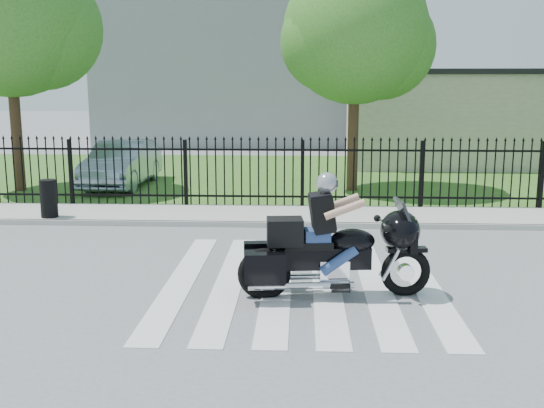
{
  "coord_description": "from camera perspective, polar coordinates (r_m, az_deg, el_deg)",
  "views": [
    {
      "loc": [
        -0.03,
        -10.06,
        3.26
      ],
      "look_at": [
        -0.57,
        1.61,
        1.0
      ],
      "focal_mm": 42.0,
      "sensor_mm": 36.0,
      "label": 1
    }
  ],
  "objects": [
    {
      "name": "sidewalk",
      "position": [
        15.4,
        2.71,
        -1.06
      ],
      "size": [
        40.0,
        2.0,
        0.12
      ],
      "primitive_type": "cube",
      "color": "#ADAAA3",
      "rests_on": "ground"
    },
    {
      "name": "tree_left",
      "position": [
        20.49,
        -22.63,
        15.49
      ],
      "size": [
        4.8,
        4.8,
        7.58
      ],
      "color": "#382316",
      "rests_on": "ground"
    },
    {
      "name": "ground",
      "position": [
        10.58,
        2.71,
        -7.02
      ],
      "size": [
        120.0,
        120.0,
        0.0
      ],
      "primitive_type": "plane",
      "color": "slate",
      "rests_on": "ground"
    },
    {
      "name": "building_low_roof",
      "position": [
        27.0,
        18.11,
        11.14
      ],
      "size": [
        10.2,
        6.2,
        0.2
      ],
      "primitive_type": "cube",
      "color": "black",
      "rests_on": "building_low"
    },
    {
      "name": "grass_strip",
      "position": [
        22.3,
        2.72,
        2.56
      ],
      "size": [
        40.0,
        12.0,
        0.02
      ],
      "primitive_type": "cube",
      "color": "#325E20",
      "rests_on": "ground"
    },
    {
      "name": "parked_car",
      "position": [
        20.44,
        -13.3,
        3.55
      ],
      "size": [
        1.61,
        4.35,
        1.42
      ],
      "primitive_type": "imported",
      "rotation": [
        0.0,
        0.0,
        -0.02
      ],
      "color": "#96A7BC",
      "rests_on": "grass_strip"
    },
    {
      "name": "curb",
      "position": [
        14.42,
        2.71,
        -1.88
      ],
      "size": [
        40.0,
        0.12,
        0.12
      ],
      "primitive_type": "cube",
      "color": "#ADAAA3",
      "rests_on": "ground"
    },
    {
      "name": "building_tall",
      "position": [
        36.29,
        -2.11,
        15.27
      ],
      "size": [
        15.0,
        10.0,
        12.0
      ],
      "primitive_type": "cube",
      "color": "gray",
      "rests_on": "ground"
    },
    {
      "name": "crosswalk",
      "position": [
        10.58,
        2.71,
        -6.99
      ],
      "size": [
        5.0,
        5.5,
        0.01
      ],
      "primitive_type": null,
      "color": "silver",
      "rests_on": "ground"
    },
    {
      "name": "iron_fence",
      "position": [
        16.24,
        2.74,
        2.59
      ],
      "size": [
        26.0,
        0.04,
        1.8
      ],
      "color": "black",
      "rests_on": "ground"
    },
    {
      "name": "tree_mid",
      "position": [
        19.18,
        7.49,
        15.06
      ],
      "size": [
        4.2,
        4.2,
        6.78
      ],
      "color": "#382316",
      "rests_on": "ground"
    },
    {
      "name": "motorcycle_rider",
      "position": [
        9.72,
        5.21,
        -3.71
      ],
      "size": [
        2.98,
        1.09,
        1.97
      ],
      "rotation": [
        0.0,
        0.0,
        0.09
      ],
      "color": "black",
      "rests_on": "ground"
    },
    {
      "name": "building_low",
      "position": [
        27.04,
        17.88,
        7.23
      ],
      "size": [
        10.0,
        6.0,
        3.5
      ],
      "primitive_type": "cube",
      "color": "beige",
      "rests_on": "ground"
    },
    {
      "name": "litter_bin",
      "position": [
        15.76,
        -19.38,
        0.47
      ],
      "size": [
        0.51,
        0.51,
        0.89
      ],
      "primitive_type": "cylinder",
      "rotation": [
        0.0,
        0.0,
        0.38
      ],
      "color": "black",
      "rests_on": "sidewalk"
    }
  ]
}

